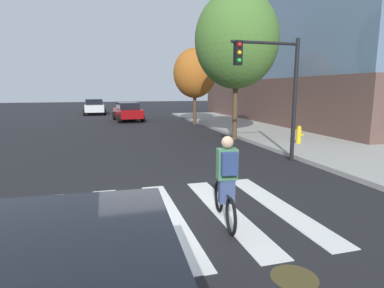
{
  "coord_description": "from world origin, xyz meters",
  "views": [
    {
      "loc": [
        -1.11,
        -5.82,
        2.52
      ],
      "look_at": [
        0.79,
        0.96,
        1.29
      ],
      "focal_mm": 29.58,
      "sensor_mm": 36.0,
      "label": 1
    }
  ],
  "objects_px": {
    "sedan_mid": "(128,111)",
    "street_tree_mid": "(195,73)",
    "cyclist": "(226,181)",
    "traffic_light_near": "(274,79)",
    "fire_hydrant": "(299,135)",
    "street_tree_near": "(237,40)",
    "sedan_far": "(94,106)",
    "manhole_cover": "(294,277)"
  },
  "relations": [
    {
      "from": "manhole_cover",
      "to": "traffic_light_near",
      "type": "height_order",
      "value": "traffic_light_near"
    },
    {
      "from": "traffic_light_near",
      "to": "street_tree_mid",
      "type": "distance_m",
      "value": 12.23
    },
    {
      "from": "sedan_mid",
      "to": "traffic_light_near",
      "type": "relative_size",
      "value": 1.04
    },
    {
      "from": "manhole_cover",
      "to": "street_tree_mid",
      "type": "height_order",
      "value": "street_tree_mid"
    },
    {
      "from": "manhole_cover",
      "to": "street_tree_near",
      "type": "height_order",
      "value": "street_tree_near"
    },
    {
      "from": "sedan_mid",
      "to": "cyclist",
      "type": "height_order",
      "value": "cyclist"
    },
    {
      "from": "sedan_far",
      "to": "traffic_light_near",
      "type": "relative_size",
      "value": 1.07
    },
    {
      "from": "traffic_light_near",
      "to": "fire_hydrant",
      "type": "bearing_deg",
      "value": 41.33
    },
    {
      "from": "sedan_mid",
      "to": "street_tree_near",
      "type": "xyz_separation_m",
      "value": [
        4.42,
        -11.12,
        4.06
      ]
    },
    {
      "from": "traffic_light_near",
      "to": "street_tree_mid",
      "type": "height_order",
      "value": "street_tree_mid"
    },
    {
      "from": "fire_hydrant",
      "to": "street_tree_mid",
      "type": "bearing_deg",
      "value": 101.32
    },
    {
      "from": "sedan_mid",
      "to": "street_tree_mid",
      "type": "distance_m",
      "value": 6.55
    },
    {
      "from": "manhole_cover",
      "to": "street_tree_mid",
      "type": "xyz_separation_m",
      "value": [
        3.94,
        18.42,
        3.6
      ]
    },
    {
      "from": "manhole_cover",
      "to": "sedan_far",
      "type": "bearing_deg",
      "value": 96.11
    },
    {
      "from": "street_tree_mid",
      "to": "traffic_light_near",
      "type": "bearing_deg",
      "value": -93.6
    },
    {
      "from": "manhole_cover",
      "to": "street_tree_near",
      "type": "xyz_separation_m",
      "value": [
        3.92,
        11.18,
        4.81
      ]
    },
    {
      "from": "cyclist",
      "to": "sedan_mid",
      "type": "bearing_deg",
      "value": 90.64
    },
    {
      "from": "sedan_mid",
      "to": "cyclist",
      "type": "relative_size",
      "value": 2.58
    },
    {
      "from": "manhole_cover",
      "to": "sedan_far",
      "type": "height_order",
      "value": "sedan_far"
    },
    {
      "from": "traffic_light_near",
      "to": "street_tree_mid",
      "type": "xyz_separation_m",
      "value": [
        0.77,
        12.18,
        0.74
      ]
    },
    {
      "from": "cyclist",
      "to": "traffic_light_near",
      "type": "relative_size",
      "value": 0.4
    },
    {
      "from": "street_tree_mid",
      "to": "sedan_far",
      "type": "bearing_deg",
      "value": 121.77
    },
    {
      "from": "sedan_mid",
      "to": "manhole_cover",
      "type": "bearing_deg",
      "value": -88.73
    },
    {
      "from": "cyclist",
      "to": "street_tree_near",
      "type": "height_order",
      "value": "street_tree_near"
    },
    {
      "from": "manhole_cover",
      "to": "traffic_light_near",
      "type": "bearing_deg",
      "value": 63.06
    },
    {
      "from": "sedan_far",
      "to": "street_tree_near",
      "type": "height_order",
      "value": "street_tree_near"
    },
    {
      "from": "sedan_mid",
      "to": "fire_hydrant",
      "type": "bearing_deg",
      "value": -64.92
    },
    {
      "from": "sedan_far",
      "to": "cyclist",
      "type": "relative_size",
      "value": 2.63
    },
    {
      "from": "sedan_mid",
      "to": "traffic_light_near",
      "type": "xyz_separation_m",
      "value": [
        3.67,
        -16.06,
        2.11
      ]
    },
    {
      "from": "sedan_mid",
      "to": "fire_hydrant",
      "type": "distance_m",
      "value": 15.09
    },
    {
      "from": "sedan_mid",
      "to": "cyclist",
      "type": "bearing_deg",
      "value": -89.36
    },
    {
      "from": "sedan_mid",
      "to": "street_tree_mid",
      "type": "height_order",
      "value": "street_tree_mid"
    },
    {
      "from": "cyclist",
      "to": "fire_hydrant",
      "type": "height_order",
      "value": "cyclist"
    },
    {
      "from": "street_tree_mid",
      "to": "street_tree_near",
      "type": "bearing_deg",
      "value": -90.16
    },
    {
      "from": "street_tree_near",
      "to": "street_tree_mid",
      "type": "xyz_separation_m",
      "value": [
        0.02,
        7.24,
        -1.21
      ]
    },
    {
      "from": "manhole_cover",
      "to": "traffic_light_near",
      "type": "distance_m",
      "value": 7.56
    },
    {
      "from": "sedan_far",
      "to": "street_tree_near",
      "type": "relative_size",
      "value": 0.63
    },
    {
      "from": "manhole_cover",
      "to": "cyclist",
      "type": "relative_size",
      "value": 0.38
    },
    {
      "from": "sedan_far",
      "to": "traffic_light_near",
      "type": "distance_m",
      "value": 24.65
    },
    {
      "from": "manhole_cover",
      "to": "sedan_mid",
      "type": "bearing_deg",
      "value": 91.27
    },
    {
      "from": "manhole_cover",
      "to": "sedan_far",
      "type": "relative_size",
      "value": 0.14
    },
    {
      "from": "sedan_far",
      "to": "street_tree_mid",
      "type": "bearing_deg",
      "value": -58.23
    }
  ]
}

